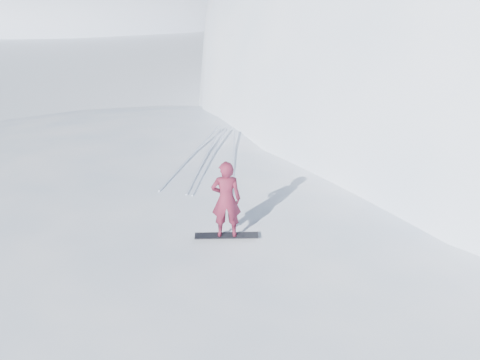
{
  "coord_description": "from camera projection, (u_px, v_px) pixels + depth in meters",
  "views": [
    {
      "loc": [
        6.08,
        -10.51,
        9.15
      ],
      "look_at": [
        1.92,
        1.22,
        3.5
      ],
      "focal_mm": 40.0,
      "sensor_mm": 36.0,
      "label": 1
    }
  ],
  "objects": [
    {
      "name": "ground",
      "position": [
        159.0,
        304.0,
        14.65
      ],
      "size": [
        400.0,
        400.0,
        0.0
      ],
      "primitive_type": "plane",
      "color": "white",
      "rests_on": "ground"
    },
    {
      "name": "near_ridge",
      "position": [
        232.0,
        255.0,
        16.92
      ],
      "size": [
        36.0,
        28.0,
        4.8
      ],
      "primitive_type": "ellipsoid",
      "color": "white",
      "rests_on": "ground"
    },
    {
      "name": "wind_bumps",
      "position": [
        175.0,
        260.0,
        16.64
      ],
      "size": [
        16.0,
        14.4,
        1.0
      ],
      "color": "white",
      "rests_on": "ground"
    },
    {
      "name": "snowboard",
      "position": [
        227.0,
        235.0,
        13.26
      ],
      "size": [
        1.58,
        0.85,
        0.03
      ],
      "primitive_type": "cube",
      "rotation": [
        0.0,
        0.0,
        0.37
      ],
      "color": "black",
      "rests_on": "near_ridge"
    },
    {
      "name": "snowboarder",
      "position": [
        226.0,
        199.0,
        12.85
      ],
      "size": [
        0.84,
        0.7,
        1.97
      ],
      "primitive_type": "imported",
      "rotation": [
        0.0,
        0.0,
        3.51
      ],
      "color": "maroon",
      "rests_on": "snowboard"
    },
    {
      "name": "board_tracks",
      "position": [
        211.0,
        156.0,
        18.04
      ],
      "size": [
        2.8,
        5.98,
        0.04
      ],
      "color": "silver",
      "rests_on": "ground"
    }
  ]
}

